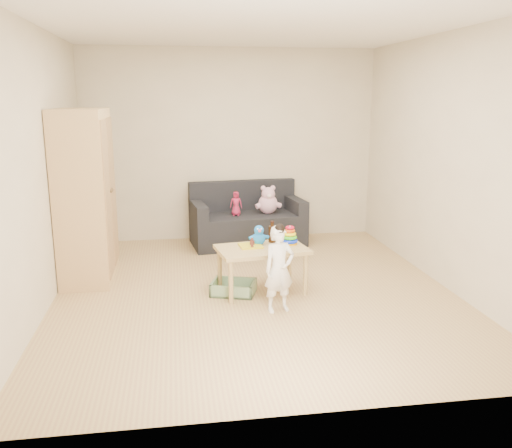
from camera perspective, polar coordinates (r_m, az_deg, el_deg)
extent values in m
plane|color=tan|center=(5.62, -0.12, -7.06)|extent=(4.50, 4.50, 0.00)
plane|color=white|center=(5.31, -0.14, 20.25)|extent=(4.50, 4.50, 0.00)
plane|color=beige|center=(7.54, -2.69, 8.27)|extent=(4.00, 0.00, 4.00)
plane|color=beige|center=(3.14, 5.98, 1.18)|extent=(4.00, 0.00, 4.00)
plane|color=beige|center=(5.40, -21.73, 5.37)|extent=(0.00, 4.50, 4.50)
plane|color=beige|center=(5.95, 19.42, 6.21)|extent=(0.00, 4.50, 4.50)
cube|color=#DAB378|center=(6.11, -17.52, 2.88)|extent=(0.51, 1.02, 1.83)
cube|color=black|center=(7.32, -0.87, -0.52)|extent=(1.56, 0.91, 0.42)
cube|color=tan|center=(5.54, 0.62, -4.83)|extent=(0.96, 0.69, 0.47)
imported|color=white|center=(5.00, 2.46, -4.90)|extent=(0.33, 0.26, 0.79)
imported|color=#B7224B|center=(7.15, -2.12, 2.14)|extent=(0.17, 0.13, 0.32)
cylinder|color=#E49E0C|center=(5.61, 3.56, -2.03)|extent=(0.16, 0.16, 0.02)
cylinder|color=silver|center=(5.59, 3.58, -1.13)|extent=(0.02, 0.02, 0.18)
torus|color=#0F2EF0|center=(5.60, 3.57, -1.76)|extent=(0.17, 0.17, 0.04)
torus|color=green|center=(5.59, 3.57, -1.40)|extent=(0.15, 0.15, 0.04)
torus|color=yellow|center=(5.58, 3.58, -1.04)|extent=(0.13, 0.13, 0.03)
torus|color=#E04D0B|center=(5.58, 3.58, -0.70)|extent=(0.11, 0.11, 0.03)
torus|color=red|center=(5.57, 3.59, -0.38)|extent=(0.09, 0.09, 0.03)
cylinder|color=black|center=(5.66, 1.71, -1.06)|extent=(0.08, 0.08, 0.18)
cylinder|color=black|center=(5.63, 1.72, -0.05)|extent=(0.04, 0.04, 0.05)
cylinder|color=black|center=(5.63, 1.72, 0.24)|extent=(0.04, 0.04, 0.01)
cube|color=yellow|center=(5.51, -0.58, -2.30)|extent=(0.24, 0.24, 0.02)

